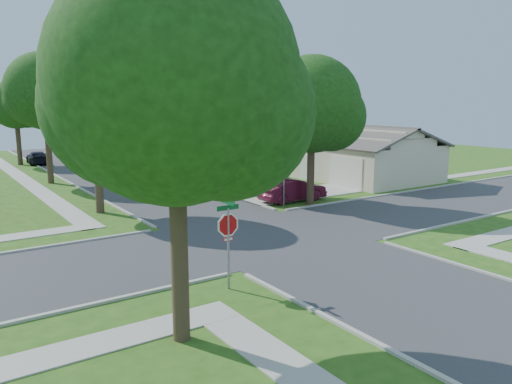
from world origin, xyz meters
The scene contains 20 objects.
ground centered at (0.00, 0.00, 0.00)m, with size 100.00×100.00×0.00m, color #2A5116.
road_ns centered at (0.00, 0.00, 0.00)m, with size 7.00×100.00×0.02m, color #333335.
sidewalk_ne centered at (6.10, 26.00, 0.02)m, with size 1.20×40.00×0.04m, color #9E9B91.
sidewalk_nw centered at (-6.10, 26.00, 0.02)m, with size 1.20×40.00×0.04m, color #9E9B91.
driveway centered at (7.90, 7.10, 0.03)m, with size 8.80×3.60×0.05m, color #9E9B91.
stop_sign_sw centered at (-4.70, -4.70, 2.03)m, with size 1.05×0.80×2.98m.
stop_sign_ne centered at (4.70, 4.70, 2.03)m, with size 1.05×0.80×2.98m.
tree_e_near centered at (4.75, 9.01, 5.64)m, with size 4.97×4.80×8.28m.
tree_e_mid centered at (4.76, 21.01, 6.25)m, with size 5.59×5.40×9.21m.
tree_e_far centered at (4.75, 34.01, 5.98)m, with size 5.17×5.00×8.72m.
tree_w_near centered at (-4.64, 9.01, 6.12)m, with size 5.38×5.20×8.97m.
tree_w_mid centered at (-4.64, 21.01, 6.49)m, with size 5.80×5.60×9.56m.
tree_w_far centered at (-4.65, 34.01, 5.51)m, with size 4.76×4.60×8.04m.
tree_sw_corner centered at (-7.44, -6.99, 6.26)m, with size 6.21×6.00×9.55m.
tree_ne_corner centered at (6.36, 4.21, 5.59)m, with size 5.80×5.60×8.66m.
house_ne_near centered at (15.99, 11.00, 1.52)m, with size 8.42×13.60×4.23m.
house_ne_far centered at (15.99, 29.00, 1.52)m, with size 8.42×13.60×4.23m.
car_driveway centered at (6.00, 5.50, 0.71)m, with size 1.51×4.32×1.42m, color #511023.
car_curb_east centered at (1.20, 27.11, 0.75)m, with size 1.78×4.42×1.50m, color black.
car_curb_west centered at (-3.20, 33.76, 0.61)m, with size 1.72×4.23×1.23m, color black.
Camera 1 is at (-12.64, -18.01, 6.06)m, focal length 35.00 mm.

